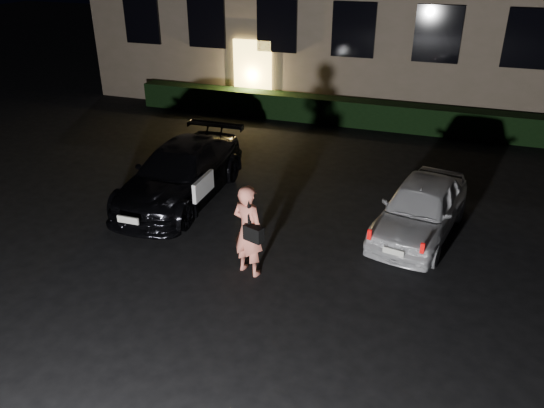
% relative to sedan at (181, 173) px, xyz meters
% --- Properties ---
extents(ground, '(80.00, 80.00, 0.00)m').
position_rel_sedan_xyz_m(ground, '(2.46, -3.55, -0.65)').
color(ground, black).
rests_on(ground, ground).
extents(hedge, '(15.00, 0.70, 0.85)m').
position_rel_sedan_xyz_m(hedge, '(2.46, 6.95, -0.22)').
color(hedge, black).
rests_on(hedge, ground).
extents(sedan, '(1.98, 4.57, 1.29)m').
position_rel_sedan_xyz_m(sedan, '(0.00, 0.00, 0.00)').
color(sedan, black).
rests_on(sedan, ground).
extents(hatch, '(2.03, 3.70, 1.19)m').
position_rel_sedan_xyz_m(hatch, '(5.51, 0.10, -0.05)').
color(hatch, silver).
rests_on(hatch, ground).
extents(man, '(0.75, 0.62, 1.77)m').
position_rel_sedan_xyz_m(man, '(2.69, -2.44, 0.24)').
color(man, '#F28069').
rests_on(man, ground).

